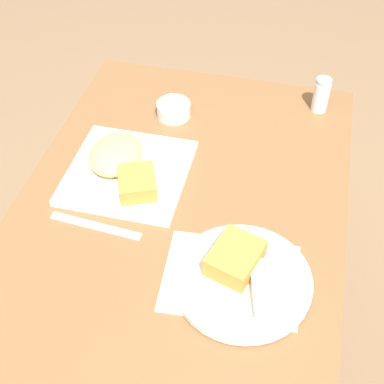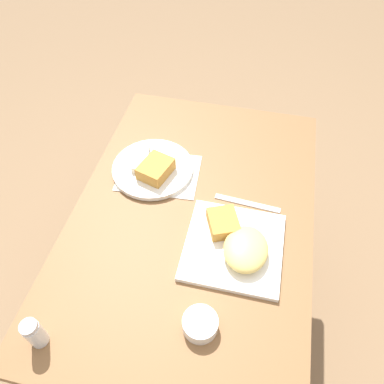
# 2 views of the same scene
# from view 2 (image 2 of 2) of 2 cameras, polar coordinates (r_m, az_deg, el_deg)

# --- Properties ---
(ground_plane) EXTENTS (8.00, 8.00, 0.00)m
(ground_plane) POSITION_cam_2_polar(r_m,az_deg,el_deg) (1.67, 0.04, -18.36)
(ground_plane) COLOR #846647
(dining_table) EXTENTS (0.98, 0.65, 0.73)m
(dining_table) POSITION_cam_2_polar(r_m,az_deg,el_deg) (1.11, 0.06, -6.47)
(dining_table) COLOR brown
(dining_table) RESTS_ON ground_plane
(menu_card) EXTENTS (0.19, 0.25, 0.00)m
(menu_card) POSITION_cam_2_polar(r_m,az_deg,el_deg) (1.12, -5.04, 2.92)
(menu_card) COLOR silver
(menu_card) RESTS_ON dining_table
(plate_square_near) EXTENTS (0.24, 0.24, 0.06)m
(plate_square_near) POSITION_cam_2_polar(r_m,az_deg,el_deg) (0.95, 6.82, -7.90)
(plate_square_near) COLOR white
(plate_square_near) RESTS_ON dining_table
(plate_oval_far) EXTENTS (0.24, 0.24, 0.05)m
(plate_oval_far) POSITION_cam_2_polar(r_m,az_deg,el_deg) (1.12, -6.04, 3.74)
(plate_oval_far) COLOR white
(plate_oval_far) RESTS_ON menu_card
(sauce_ramekin) EXTENTS (0.08, 0.08, 0.03)m
(sauce_ramekin) POSITION_cam_2_polar(r_m,az_deg,el_deg) (0.86, 1.25, -19.46)
(sauce_ramekin) COLOR white
(sauce_ramekin) RESTS_ON dining_table
(salt_shaker) EXTENTS (0.04, 0.04, 0.08)m
(salt_shaker) POSITION_cam_2_polar(r_m,az_deg,el_deg) (0.89, -22.77, -19.34)
(salt_shaker) COLOR white
(salt_shaker) RESTS_ON dining_table
(butter_knife) EXTENTS (0.03, 0.19, 0.00)m
(butter_knife) POSITION_cam_2_polar(r_m,az_deg,el_deg) (1.06, 8.43, -1.71)
(butter_knife) COLOR silver
(butter_knife) RESTS_ON dining_table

